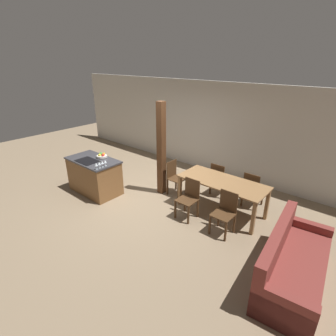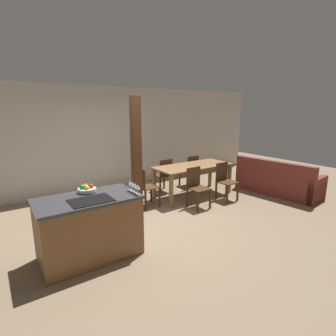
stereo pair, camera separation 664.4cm
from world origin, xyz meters
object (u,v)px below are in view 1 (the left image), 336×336
object	(u,v)px
dining_chair_near_left	(189,198)
timber_post	(161,150)
wine_glass_near	(96,165)
dining_chair_near_right	(225,212)
wine_glass_far	(102,163)
dining_chair_head_end	(175,177)
wine_glass_middle	(99,164)
dining_chair_far_right	(252,189)
dining_table	(222,185)
couch	(292,265)
fruit_bowl	(102,156)
dining_chair_far_left	(219,179)
wine_glass_end	(105,162)
kitchen_island	(95,176)

from	to	relation	value
dining_chair_near_left	timber_post	world-z (taller)	timber_post
wine_glass_near	timber_post	bearing A→B (deg)	62.58
timber_post	dining_chair_near_right	bearing A→B (deg)	-12.55
wine_glass_far	dining_chair_head_end	bearing A→B (deg)	54.14
wine_glass_middle	dining_chair_head_end	world-z (taller)	wine_glass_middle
dining_chair_near_left	dining_chair_far_right	bearing A→B (deg)	55.72
dining_table	dining_chair_head_end	world-z (taller)	dining_chair_head_end
couch	fruit_bowl	bearing A→B (deg)	83.43
dining_table	couch	bearing A→B (deg)	-30.03
wine_glass_middle	dining_chair_far_right	xyz separation A→B (m)	(2.84, 2.17, -0.57)
wine_glass_near	wine_glass_middle	bearing A→B (deg)	90.00
wine_glass_far	dining_chair_far_left	xyz separation A→B (m)	(1.95, 2.09, -0.57)
wine_glass_far	dining_chair_near_left	xyz separation A→B (m)	(1.95, 0.79, -0.57)
wine_glass_end	dining_chair_far_right	bearing A→B (deg)	35.23
wine_glass_far	dining_chair_far_left	world-z (taller)	wine_glass_far
couch	dining_chair_far_right	bearing A→B (deg)	33.69
wine_glass_end	dining_chair_far_left	xyz separation A→B (m)	(1.95, 2.00, -0.57)
fruit_bowl	timber_post	world-z (taller)	timber_post
dining_chair_near_left	couch	size ratio (longest dim) A/B	0.42
wine_glass_near	wine_glass_end	xyz separation A→B (m)	(0.00, 0.25, 0.00)
dining_chair_near_left	dining_chair_near_right	distance (m)	0.88
wine_glass_middle	wine_glass_near	bearing A→B (deg)	-90.00
dining_chair_far_left	dining_chair_head_end	xyz separation A→B (m)	(-0.91, -0.65, 0.00)
dining_chair_near_left	wine_glass_end	bearing A→B (deg)	-160.14
fruit_bowl	dining_chair_far_left	size ratio (longest dim) A/B	0.31
dining_chair_near_left	couch	world-z (taller)	couch
dining_chair_far_right	dining_chair_near_left	bearing A→B (deg)	55.72
dining_table	dining_chair_near_right	distance (m)	0.81
wine_glass_end	dining_chair_near_right	bearing A→B (deg)	13.96
dining_chair_far_left	dining_chair_far_right	size ratio (longest dim) A/B	1.00
wine_glass_middle	couch	bearing A→B (deg)	5.75
dining_chair_near_left	dining_chair_near_right	size ratio (longest dim) A/B	1.00
wine_glass_end	dining_chair_far_left	size ratio (longest dim) A/B	0.18
wine_glass_end	couch	bearing A→B (deg)	3.52
dining_chair_far_left	dining_table	bearing A→B (deg)	124.28
dining_chair_near_left	dining_chair_head_end	bearing A→B (deg)	144.57
wine_glass_middle	dining_table	xyz separation A→B (m)	(2.39, 1.52, -0.36)
fruit_bowl	dining_chair_head_end	size ratio (longest dim) A/B	0.31
dining_table	timber_post	size ratio (longest dim) A/B	0.83
wine_glass_middle	timber_post	distance (m)	1.54
dining_chair_near_right	kitchen_island	bearing A→B (deg)	-169.70
wine_glass_end	wine_glass_near	bearing A→B (deg)	-90.00
wine_glass_middle	dining_chair_near_right	size ratio (longest dim) A/B	0.18
wine_glass_far	wine_glass_end	world-z (taller)	same
fruit_bowl	wine_glass_near	world-z (taller)	wine_glass_near
kitchen_island	wine_glass_far	xyz separation A→B (m)	(0.63, -0.16, 0.57)
dining_chair_head_end	couch	world-z (taller)	couch
wine_glass_end	dining_table	bearing A→B (deg)	29.49
couch	wine_glass_near	bearing A→B (deg)	90.85
dining_table	timber_post	xyz separation A→B (m)	(-1.65, -0.18, 0.51)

